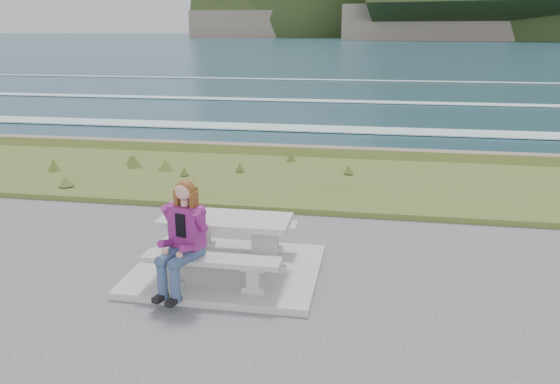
{
  "coord_description": "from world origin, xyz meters",
  "views": [
    {
      "loc": [
        1.99,
        -6.91,
        3.34
      ],
      "look_at": [
        0.56,
        1.2,
        0.89
      ],
      "focal_mm": 35.0,
      "sensor_mm": 36.0,
      "label": 1
    }
  ],
  "objects_px": {
    "picnic_table": "(226,229)",
    "seated_woman": "(181,253)",
    "bench_seaward": "(239,227)",
    "bench_landward": "(212,264)"
  },
  "relations": [
    {
      "from": "picnic_table",
      "to": "bench_seaward",
      "type": "relative_size",
      "value": 1.0
    },
    {
      "from": "bench_landward",
      "to": "bench_seaward",
      "type": "bearing_deg",
      "value": 90.0
    },
    {
      "from": "picnic_table",
      "to": "bench_seaward",
      "type": "height_order",
      "value": "picnic_table"
    },
    {
      "from": "picnic_table",
      "to": "seated_woman",
      "type": "xyz_separation_m",
      "value": [
        -0.36,
        -0.83,
        -0.05
      ]
    },
    {
      "from": "bench_seaward",
      "to": "seated_woman",
      "type": "distance_m",
      "value": 1.59
    },
    {
      "from": "picnic_table",
      "to": "seated_woman",
      "type": "relative_size",
      "value": 1.24
    },
    {
      "from": "bench_seaward",
      "to": "seated_woman",
      "type": "bearing_deg",
      "value": -103.39
    },
    {
      "from": "bench_landward",
      "to": "bench_seaward",
      "type": "height_order",
      "value": "same"
    },
    {
      "from": "bench_landward",
      "to": "seated_woman",
      "type": "height_order",
      "value": "seated_woman"
    },
    {
      "from": "picnic_table",
      "to": "bench_landward",
      "type": "height_order",
      "value": "picnic_table"
    }
  ]
}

